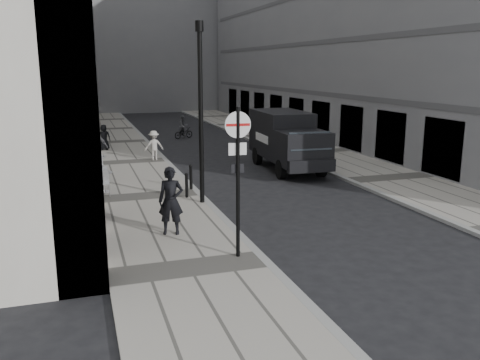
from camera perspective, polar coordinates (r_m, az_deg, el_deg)
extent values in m
plane|color=black|center=(11.32, 7.63, -14.05)|extent=(120.00, 120.00, 0.00)
cube|color=gray|center=(27.66, -12.44, 1.92)|extent=(4.00, 60.00, 0.12)
cube|color=gray|center=(30.66, 8.49, 3.11)|extent=(4.00, 60.00, 0.12)
cube|color=slate|center=(65.63, -13.16, 17.52)|extent=(24.00, 16.00, 22.00)
imported|color=black|center=(15.28, -7.77, -2.34)|extent=(0.86, 0.69, 2.05)
cylinder|color=black|center=(13.10, -0.24, -0.43)|extent=(0.10, 0.10, 3.96)
cylinder|color=white|center=(12.84, -0.25, 6.22)|extent=(0.68, 0.07, 0.68)
cube|color=#B21414|center=(12.82, -0.22, 6.21)|extent=(0.62, 0.04, 0.07)
cube|color=white|center=(12.95, -0.28, 3.50)|extent=(0.48, 0.05, 0.32)
cylinder|color=black|center=(18.42, -4.42, 6.94)|extent=(0.17, 0.17, 6.25)
cylinder|color=black|center=(18.38, -4.59, 16.84)|extent=(0.29, 0.29, 0.36)
cylinder|color=black|center=(20.92, -5.53, 0.27)|extent=(0.13, 0.13, 0.96)
cylinder|color=black|center=(19.61, -6.01, -0.68)|extent=(0.12, 0.12, 0.89)
cylinder|color=black|center=(23.33, 4.67, 1.19)|extent=(0.36, 0.91, 0.89)
cylinder|color=black|center=(24.05, 9.08, 1.42)|extent=(0.36, 0.91, 0.89)
cylinder|color=black|center=(26.86, 1.96, 2.74)|extent=(0.36, 0.91, 0.89)
cylinder|color=black|center=(27.49, 5.88, 2.91)|extent=(0.36, 0.91, 0.89)
cube|color=black|center=(26.14, 4.62, 5.28)|extent=(2.43, 4.12, 2.23)
cube|color=black|center=(23.40, 7.07, 3.53)|extent=(2.33, 2.12, 1.56)
cube|color=#1E2328|center=(22.57, 7.90, 4.32)|extent=(1.97, 0.49, 0.82)
imported|color=black|center=(36.81, -6.36, 5.29)|extent=(1.60, 1.10, 0.80)
imported|color=#4D4E52|center=(36.75, -6.38, 6.04)|extent=(0.90, 0.82, 1.51)
imported|color=#525257|center=(26.46, -15.80, 3.57)|extent=(1.25, 0.90, 1.98)
imported|color=#B4AFA6|center=(27.71, -9.64, 3.85)|extent=(1.05, 0.64, 1.58)
imported|color=black|center=(31.75, -15.01, 4.66)|extent=(0.78, 0.53, 1.54)
cylinder|color=silver|center=(25.29, -15.54, 0.94)|extent=(0.42, 0.42, 0.03)
cylinder|color=silver|center=(25.22, -15.58, 1.71)|extent=(0.06, 0.06, 0.70)
cylinder|color=silver|center=(25.16, -15.63, 2.49)|extent=(0.66, 0.66, 0.03)
cylinder|color=#AFB0B2|center=(21.15, -15.01, -1.26)|extent=(0.47, 0.47, 0.03)
cylinder|color=#AFB0B2|center=(21.07, -15.07, -0.24)|extent=(0.06, 0.06, 0.78)
cylinder|color=#AFB0B2|center=(20.98, -15.13, 0.80)|extent=(0.74, 0.74, 0.03)
cylinder|color=#ACACAE|center=(25.48, -15.56, 1.02)|extent=(0.42, 0.42, 0.03)
cylinder|color=#ACACAE|center=(25.42, -15.60, 1.79)|extent=(0.06, 0.06, 0.70)
cylinder|color=#ACACAE|center=(25.36, -15.65, 2.57)|extent=(0.66, 0.66, 0.03)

